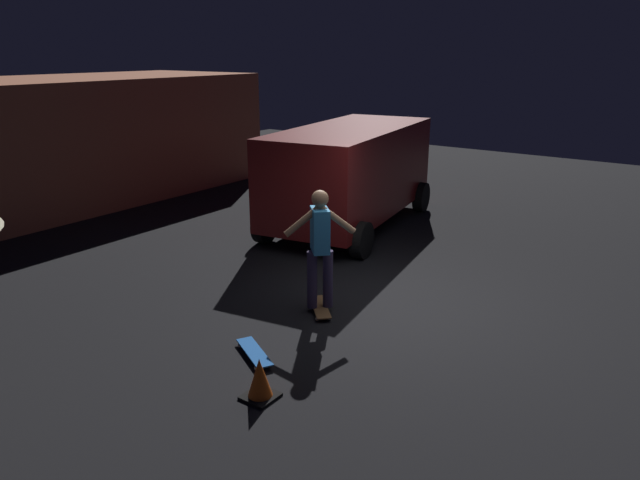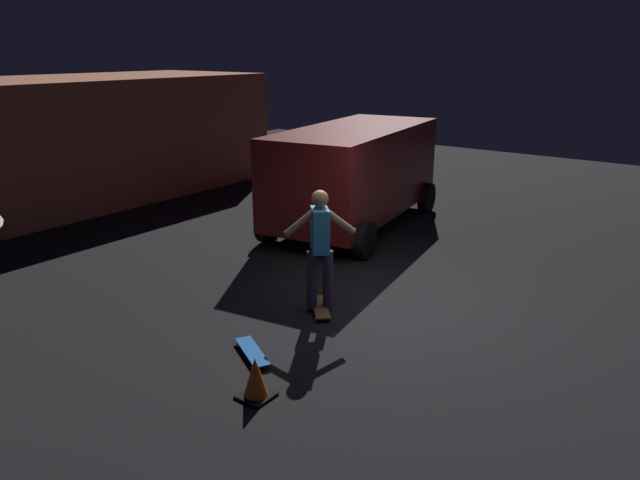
{
  "view_description": "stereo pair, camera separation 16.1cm",
  "coord_description": "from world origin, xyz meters",
  "px_view_note": "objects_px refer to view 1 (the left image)",
  "views": [
    {
      "loc": [
        -6.84,
        -3.77,
        3.51
      ],
      "look_at": [
        -0.68,
        0.64,
        1.05
      ],
      "focal_mm": 33.13,
      "sensor_mm": 36.0,
      "label": 1
    },
    {
      "loc": [
        -6.75,
        -3.9,
        3.51
      ],
      "look_at": [
        -0.68,
        0.64,
        1.05
      ],
      "focal_mm": 33.13,
      "sensor_mm": 36.0,
      "label": 2
    }
  ],
  "objects_px": {
    "skateboard_spare": "(254,353)",
    "skater": "(320,241)",
    "traffic_cone": "(260,380)",
    "parked_van": "(351,170)",
    "skateboard_ridden": "(320,307)"
  },
  "relations": [
    {
      "from": "skater",
      "to": "traffic_cone",
      "type": "distance_m",
      "value": 2.4
    },
    {
      "from": "skateboard_ridden",
      "to": "traffic_cone",
      "type": "bearing_deg",
      "value": -160.67
    },
    {
      "from": "parked_van",
      "to": "skateboard_ridden",
      "type": "relative_size",
      "value": 6.96
    },
    {
      "from": "traffic_cone",
      "to": "skateboard_spare",
      "type": "bearing_deg",
      "value": 45.7
    },
    {
      "from": "parked_van",
      "to": "traffic_cone",
      "type": "distance_m",
      "value": 6.58
    },
    {
      "from": "skateboard_spare",
      "to": "traffic_cone",
      "type": "distance_m",
      "value": 0.89
    },
    {
      "from": "skateboard_ridden",
      "to": "traffic_cone",
      "type": "distance_m",
      "value": 2.26
    },
    {
      "from": "skateboard_spare",
      "to": "skater",
      "type": "relative_size",
      "value": 0.47
    },
    {
      "from": "skater",
      "to": "skateboard_spare",
      "type": "bearing_deg",
      "value": -175.67
    },
    {
      "from": "skateboard_ridden",
      "to": "skateboard_spare",
      "type": "bearing_deg",
      "value": -175.67
    },
    {
      "from": "parked_van",
      "to": "skater",
      "type": "relative_size",
      "value": 2.9
    },
    {
      "from": "skater",
      "to": "traffic_cone",
      "type": "height_order",
      "value": "skater"
    },
    {
      "from": "parked_van",
      "to": "skateboard_spare",
      "type": "height_order",
      "value": "parked_van"
    },
    {
      "from": "skateboard_ridden",
      "to": "skater",
      "type": "relative_size",
      "value": 0.42
    },
    {
      "from": "skateboard_ridden",
      "to": "traffic_cone",
      "type": "height_order",
      "value": "traffic_cone"
    }
  ]
}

